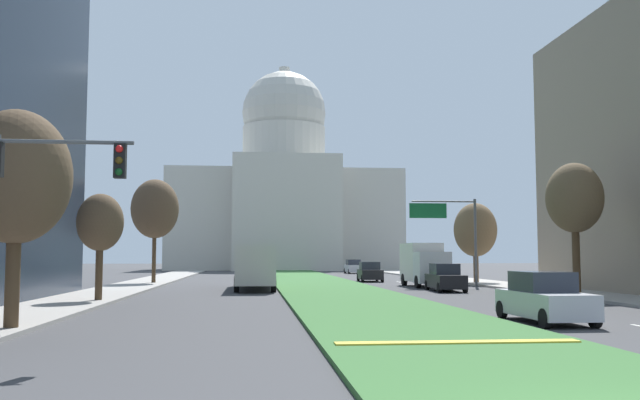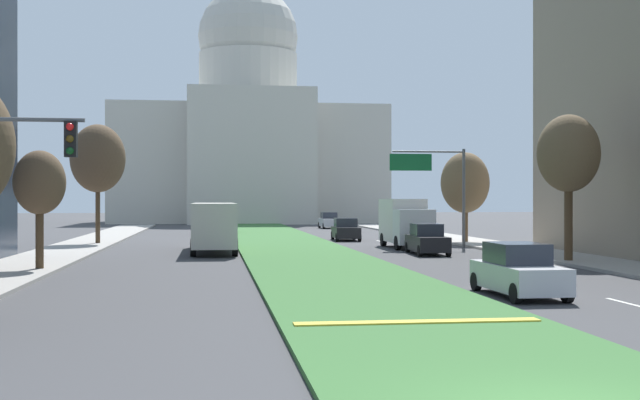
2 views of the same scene
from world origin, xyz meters
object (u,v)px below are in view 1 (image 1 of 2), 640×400
object	(u,v)px
street_tree_left_near	(16,178)
city_bus	(255,263)
street_tree_right_mid	(574,199)
sedan_far_horizon	(257,270)
street_tree_left_far	(155,209)
street_tree_left_mid	(100,224)
overhead_guide_sign	(451,224)
sedan_distant	(370,272)
box_truck_delivery	(424,264)
sedan_lead_stopped	(544,299)
sedan_very_far	(353,267)
sedan_midblock	(445,278)
traffic_light_near_left	(32,193)
street_tree_right_far	(475,230)
capitol_building	(284,196)

from	to	relation	value
street_tree_left_near	city_bus	bearing A→B (deg)	73.72
street_tree_right_mid	sedan_far_horizon	world-z (taller)	street_tree_right_mid
street_tree_left_far	street_tree_left_mid	bearing A→B (deg)	-89.06
overhead_guide_sign	street_tree_left_mid	bearing A→B (deg)	-145.80
sedan_distant	street_tree_right_mid	bearing A→B (deg)	-72.59
sedan_distant	box_truck_delivery	size ratio (longest dim) A/B	0.69
street_tree_left_mid	sedan_lead_stopped	xyz separation A→B (m)	(17.48, -11.45, -3.05)
sedan_far_horizon	sedan_very_far	size ratio (longest dim) A/B	1.05
box_truck_delivery	street_tree_left_far	bearing A→B (deg)	163.77
street_tree_left_far	sedan_far_horizon	bearing A→B (deg)	62.63
sedan_far_horizon	city_bus	distance (m)	24.40
sedan_midblock	sedan_distant	size ratio (longest dim) A/B	1.04
sedan_very_far	city_bus	xyz separation A→B (m)	(-12.55, -38.73, 0.95)
traffic_light_near_left	street_tree_right_far	distance (m)	43.82
traffic_light_near_left	sedan_midblock	xyz separation A→B (m)	(17.63, 26.28, -2.97)
sedan_very_far	street_tree_right_far	bearing A→B (deg)	-80.49
capitol_building	city_bus	distance (m)	65.52
capitol_building	sedan_lead_stopped	size ratio (longest dim) A/B	8.05
sedan_very_far	box_truck_delivery	world-z (taller)	box_truck_delivery
sedan_distant	city_bus	xyz separation A→B (m)	(-10.11, -12.51, 0.96)
street_tree_right_mid	sedan_midblock	world-z (taller)	street_tree_right_mid
street_tree_left_mid	sedan_midblock	distance (m)	21.89
capitol_building	sedan_midblock	world-z (taller)	capitol_building
traffic_light_near_left	sedan_very_far	size ratio (longest dim) A/B	1.18
sedan_far_horizon	overhead_guide_sign	bearing A→B (deg)	-57.02
street_tree_right_far	overhead_guide_sign	bearing A→B (deg)	-126.22
street_tree_left_far	street_tree_right_far	xyz separation A→B (m)	(25.84, -1.48, -1.65)
sedan_distant	sedan_very_far	world-z (taller)	sedan_very_far
sedan_far_horizon	box_truck_delivery	size ratio (longest dim) A/B	0.72
sedan_midblock	street_tree_right_far	bearing A→B (deg)	62.29
street_tree_right_mid	street_tree_left_far	bearing A→B (deg)	142.55
sedan_far_horizon	city_bus	size ratio (longest dim) A/B	0.42
street_tree_left_near	street_tree_left_far	xyz separation A→B (m)	(-0.57, 33.84, 1.31)
overhead_guide_sign	box_truck_delivery	distance (m)	3.62
traffic_light_near_left	city_bus	world-z (taller)	traffic_light_near_left
street_tree_left_mid	sedan_far_horizon	distance (m)	37.97
sedan_midblock	overhead_guide_sign	bearing A→B (deg)	69.52
street_tree_left_far	sedan_very_far	bearing A→B (deg)	55.85
street_tree_left_mid	sedan_lead_stopped	size ratio (longest dim) A/B	1.17
street_tree_left_far	sedan_midblock	bearing A→B (deg)	-31.41
street_tree_right_mid	sedan_lead_stopped	xyz separation A→B (m)	(-7.64, -13.05, -4.59)
street_tree_left_mid	street_tree_right_far	xyz separation A→B (m)	(25.49, 19.62, 0.48)
overhead_guide_sign	street_tree_left_far	size ratio (longest dim) A/B	0.78
street_tree_left_near	street_tree_right_mid	bearing A→B (deg)	29.93
capitol_building	traffic_light_near_left	xyz separation A→B (m)	(-10.37, -94.63, -8.24)
street_tree_left_mid	sedan_far_horizon	bearing A→B (deg)	77.97
traffic_light_near_left	sedan_very_far	world-z (taller)	traffic_light_near_left
city_bus	street_tree_left_far	bearing A→B (deg)	133.27
street_tree_right_far	box_truck_delivery	size ratio (longest dim) A/B	1.02
capitol_building	sedan_midblock	xyz separation A→B (m)	(7.25, -68.35, -11.21)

